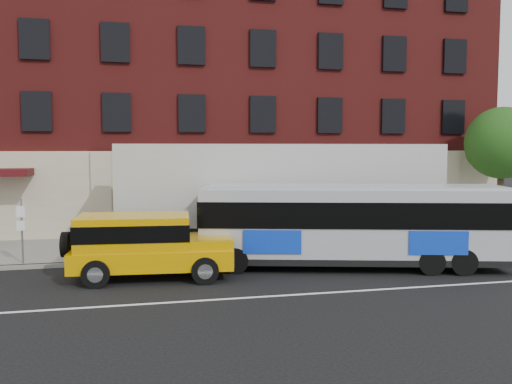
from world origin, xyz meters
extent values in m
plane|color=black|center=(0.00, 0.00, 0.00)|extent=(120.00, 120.00, 0.00)
cube|color=gray|center=(0.00, 9.00, 0.07)|extent=(60.00, 6.00, 0.15)
cube|color=gray|center=(0.00, 6.00, 0.07)|extent=(60.00, 0.25, 0.15)
cube|color=white|center=(0.00, 0.50, 0.01)|extent=(60.00, 0.12, 0.01)
cube|color=maroon|center=(0.00, 17.00, 7.65)|extent=(30.00, 10.00, 15.00)
cube|color=beige|center=(0.00, 11.85, 2.15)|extent=(30.00, 0.35, 4.00)
cube|color=beige|center=(-6.00, 11.75, 2.15)|extent=(0.90, 0.55, 4.00)
cube|color=beige|center=(0.00, 11.75, 2.15)|extent=(0.90, 0.55, 4.00)
cube|color=beige|center=(6.00, 11.75, 2.15)|extent=(0.90, 0.55, 4.00)
cube|color=beige|center=(12.00, 11.75, 2.15)|extent=(0.90, 0.55, 4.00)
cube|color=black|center=(-8.75, 11.92, 5.95)|extent=(1.30, 0.20, 1.80)
cube|color=black|center=(-5.25, 11.92, 5.95)|extent=(1.30, 0.20, 1.80)
cube|color=black|center=(-1.75, 11.92, 5.95)|extent=(1.30, 0.20, 1.80)
cube|color=black|center=(1.75, 11.92, 5.95)|extent=(1.30, 0.20, 1.80)
cube|color=black|center=(5.25, 11.92, 5.95)|extent=(1.30, 0.20, 1.80)
cube|color=black|center=(8.75, 11.92, 5.95)|extent=(1.30, 0.20, 1.80)
cube|color=black|center=(12.25, 11.92, 5.95)|extent=(1.30, 0.20, 1.80)
cube|color=black|center=(-8.75, 11.92, 9.15)|extent=(1.30, 0.20, 1.80)
cube|color=black|center=(-5.25, 11.92, 9.15)|extent=(1.30, 0.20, 1.80)
cube|color=black|center=(-1.75, 11.92, 9.15)|extent=(1.30, 0.20, 1.80)
cube|color=black|center=(1.75, 11.92, 9.15)|extent=(1.30, 0.20, 1.80)
cube|color=black|center=(5.25, 11.92, 9.15)|extent=(1.30, 0.20, 1.80)
cube|color=black|center=(8.75, 11.92, 9.15)|extent=(1.30, 0.20, 1.80)
cube|color=black|center=(12.25, 11.92, 9.15)|extent=(1.30, 0.20, 1.80)
cube|color=black|center=(-4.50, 11.78, 1.75)|extent=(2.60, 0.15, 2.80)
cube|color=black|center=(1.50, 11.78, 1.75)|extent=(2.60, 0.15, 2.80)
cube|color=black|center=(7.50, 11.78, 1.75)|extent=(2.60, 0.15, 2.80)
cylinder|color=gray|center=(-8.50, 6.20, 1.25)|extent=(0.07, 0.07, 2.50)
cube|color=white|center=(-8.50, 6.05, 2.05)|extent=(0.30, 0.03, 0.40)
cube|color=white|center=(-8.50, 6.05, 1.55)|extent=(0.30, 0.03, 0.35)
cylinder|color=#39281C|center=(13.50, 9.50, 1.65)|extent=(0.32, 0.32, 3.00)
sphere|color=#174B15|center=(13.50, 9.50, 4.55)|extent=(3.60, 3.60, 3.60)
sphere|color=#174B15|center=(12.90, 9.90, 4.15)|extent=(2.00, 2.00, 2.00)
cube|color=#A8ABB3|center=(3.05, 3.51, 1.60)|extent=(11.01, 4.95, 2.56)
cube|color=black|center=(3.05, 3.51, 0.40)|extent=(11.06, 5.01, 0.22)
cube|color=#A8ABB3|center=(3.05, 3.51, 2.92)|extent=(10.42, 4.55, 0.11)
cube|color=black|center=(3.05, 3.51, 2.02)|extent=(11.10, 5.04, 0.90)
cube|color=#0D38CF|center=(-0.03, 3.14, 1.12)|extent=(1.92, 0.54, 0.81)
cube|color=#0D38CF|center=(5.95, 3.93, 1.12)|extent=(1.92, 0.54, 0.81)
cylinder|color=black|center=(-1.21, 3.60, 0.45)|extent=(0.94, 0.49, 0.90)
cylinder|color=black|center=(-0.69, 5.56, 0.45)|extent=(0.94, 0.49, 0.90)
cylinder|color=black|center=(5.22, 1.88, 0.45)|extent=(0.94, 0.49, 0.90)
cylinder|color=black|center=(5.74, 3.85, 0.45)|extent=(0.94, 0.49, 0.90)
cylinder|color=black|center=(6.26, 1.61, 0.45)|extent=(0.94, 0.49, 0.90)
cylinder|color=black|center=(6.79, 3.57, 0.45)|extent=(0.94, 0.49, 0.90)
cube|color=#E9A400|center=(-4.00, 3.56, 0.70)|extent=(5.36, 2.60, 0.65)
cube|color=#E9A400|center=(-4.59, 3.62, 1.57)|extent=(3.74, 2.42, 1.08)
cube|color=black|center=(-4.59, 3.62, 1.62)|extent=(3.79, 2.47, 0.54)
cube|color=#E9A400|center=(-2.22, 3.41, 1.19)|extent=(1.79, 2.19, 0.32)
cube|color=black|center=(-1.39, 3.34, 0.76)|extent=(0.21, 1.73, 0.59)
cylinder|color=black|center=(-6.75, 3.80, 1.19)|extent=(0.31, 0.84, 0.82)
cylinder|color=black|center=(-2.42, 2.36, 0.43)|extent=(0.89, 0.38, 0.87)
cylinder|color=silver|center=(-2.42, 2.36, 0.43)|extent=(0.50, 0.36, 0.48)
cylinder|color=black|center=(-2.24, 4.48, 0.43)|extent=(0.89, 0.38, 0.87)
cylinder|color=silver|center=(-2.24, 4.48, 0.43)|extent=(0.50, 0.36, 0.48)
cylinder|color=black|center=(-5.76, 2.65, 0.43)|extent=(0.89, 0.38, 0.87)
cylinder|color=silver|center=(-5.76, 2.65, 0.43)|extent=(0.50, 0.36, 0.48)
cylinder|color=black|center=(-5.58, 4.77, 0.43)|extent=(0.89, 0.38, 0.87)
cylinder|color=silver|center=(-5.58, 4.77, 0.43)|extent=(0.50, 0.36, 0.48)
cube|color=black|center=(1.43, 7.32, 0.61)|extent=(13.49, 3.34, 1.23)
cube|color=beige|center=(1.43, 7.32, 2.84)|extent=(13.49, 3.39, 3.23)
cylinder|color=black|center=(-3.64, 6.29, 0.56)|extent=(1.13, 0.37, 1.11)
cylinder|color=black|center=(-3.51, 8.85, 0.56)|extent=(1.13, 0.37, 1.11)
cylinder|color=black|center=(-2.30, 6.22, 0.56)|extent=(1.13, 0.37, 1.11)
cylinder|color=black|center=(-2.17, 8.78, 0.56)|extent=(1.13, 0.37, 1.11)
cylinder|color=black|center=(5.04, 5.85, 0.56)|extent=(1.13, 0.37, 1.11)
cylinder|color=black|center=(5.17, 8.41, 0.56)|extent=(1.13, 0.37, 1.11)
cylinder|color=black|center=(6.38, 5.79, 0.56)|extent=(1.13, 0.37, 1.11)
cylinder|color=black|center=(6.51, 8.35, 0.56)|extent=(1.13, 0.37, 1.11)
camera|label=1|loc=(-4.64, -14.66, 4.31)|focal=38.55mm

